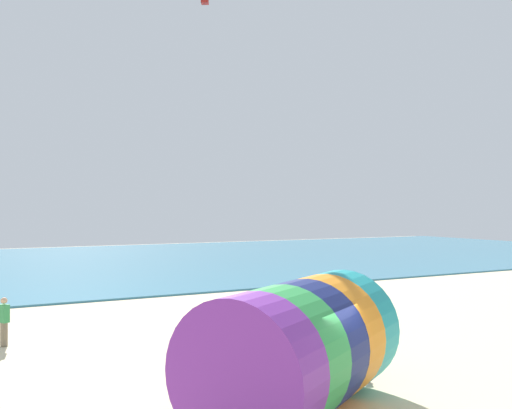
# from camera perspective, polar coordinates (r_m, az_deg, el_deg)

# --- Properties ---
(sea) EXTENTS (120.00, 40.00, 0.10)m
(sea) POSITION_cam_1_polar(r_m,az_deg,el_deg) (49.30, -19.89, -5.67)
(sea) COLOR teal
(sea) RESTS_ON ground
(giant_inflatable_tube) EXTENTS (6.34, 5.50, 3.01)m
(giant_inflatable_tube) POSITION_cam_1_polar(r_m,az_deg,el_deg) (13.24, 4.23, -14.13)
(giant_inflatable_tube) COLOR purple
(giant_inflatable_tube) RESTS_ON ground
(kite_handler) EXTENTS (0.39, 0.42, 1.66)m
(kite_handler) POSITION_cam_1_polar(r_m,az_deg,el_deg) (17.31, 8.03, -13.07)
(kite_handler) COLOR black
(kite_handler) RESTS_ON ground
(bystander_near_water) EXTENTS (0.36, 0.42, 1.65)m
(bystander_near_water) POSITION_cam_1_polar(r_m,az_deg,el_deg) (21.30, -23.89, -10.65)
(bystander_near_water) COLOR #726651
(bystander_near_water) RESTS_ON ground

